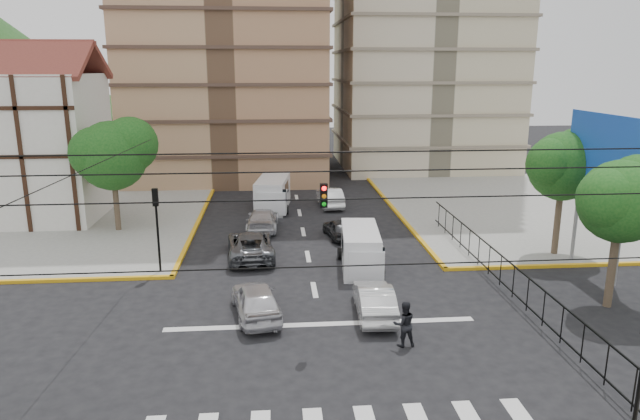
{
  "coord_description": "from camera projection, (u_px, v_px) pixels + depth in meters",
  "views": [
    {
      "loc": [
        -1.85,
        -20.66,
        10.48
      ],
      "look_at": [
        0.27,
        4.9,
        4.0
      ],
      "focal_mm": 32.0,
      "sensor_mm": 36.0,
      "label": 1
    }
  ],
  "objects": [
    {
      "name": "billboard",
      "position": [
        604.0,
        160.0,
        28.16
      ],
      "size": [
        0.36,
        6.2,
        8.1
      ],
      "color": "slate",
      "rests_on": "ground"
    },
    {
      "name": "pedestrian_crosswalk",
      "position": [
        404.0,
        324.0,
        21.8
      ],
      "size": [
        0.93,
        0.75,
        1.81
      ],
      "primitive_type": "imported",
      "rotation": [
        0.0,
        0.0,
        3.22
      ],
      "color": "black",
      "rests_on": "ground"
    },
    {
      "name": "tree_park_c",
      "position": [
        565.0,
        163.0,
        31.21
      ],
      "size": [
        4.65,
        3.8,
        7.25
      ],
      "color": "#473828",
      "rests_on": "ground"
    },
    {
      "name": "car_grey_mid_left",
      "position": [
        251.0,
        245.0,
        32.03
      ],
      "size": [
        2.87,
        5.54,
        1.49
      ],
      "primitive_type": "imported",
      "rotation": [
        0.0,
        0.0,
        3.22
      ],
      "color": "#54575C",
      "rests_on": "ground"
    },
    {
      "name": "tree_park_a",
      "position": [
        623.0,
        198.0,
        24.44
      ],
      "size": [
        4.41,
        3.6,
        6.83
      ],
      "color": "#473828",
      "rests_on": "ground"
    },
    {
      "name": "tudor_building",
      "position": [
        23.0,
        145.0,
        39.19
      ],
      "size": [
        10.8,
        8.05,
        12.23
      ],
      "color": "silver",
      "rests_on": "ground"
    },
    {
      "name": "van_right_lane",
      "position": [
        361.0,
        251.0,
        29.99
      ],
      "size": [
        2.28,
        4.92,
        2.15
      ],
      "rotation": [
        0.0,
        0.0,
        -0.09
      ],
      "color": "silver",
      "rests_on": "ground"
    },
    {
      "name": "sidewalk_ne",
      "position": [
        560.0,
        206.0,
        43.58
      ],
      "size": [
        26.0,
        26.0,
        0.15
      ],
      "primitive_type": "cube",
      "color": "gray",
      "rests_on": "ground"
    },
    {
      "name": "ground",
      "position": [
        323.0,
        337.0,
        22.67
      ],
      "size": [
        160.0,
        160.0,
        0.0
      ],
      "primitive_type": "plane",
      "color": "black",
      "rests_on": "ground"
    },
    {
      "name": "stop_line",
      "position": [
        321.0,
        324.0,
        23.83
      ],
      "size": [
        13.0,
        0.4,
        0.01
      ],
      "primitive_type": "cube",
      "color": "silver",
      "rests_on": "ground"
    },
    {
      "name": "park_fence",
      "position": [
        499.0,
        288.0,
        27.74
      ],
      "size": [
        0.1,
        22.5,
        1.66
      ],
      "primitive_type": null,
      "color": "black",
      "rests_on": "ground"
    },
    {
      "name": "van_left_lane",
      "position": [
        273.0,
        195.0,
        42.48
      ],
      "size": [
        2.77,
        5.53,
        2.38
      ],
      "rotation": [
        0.0,
        0.0,
        -0.14
      ],
      "color": "silver",
      "rests_on": "ground"
    },
    {
      "name": "car_white_front_right",
      "position": [
        374.0,
        300.0,
        24.53
      ],
      "size": [
        1.68,
        4.36,
        1.42
      ],
      "primitive_type": "imported",
      "rotation": [
        0.0,
        0.0,
        3.1
      ],
      "color": "silver",
      "rests_on": "ground"
    },
    {
      "name": "tree_tudor",
      "position": [
        113.0,
        152.0,
        35.92
      ],
      "size": [
        5.39,
        4.4,
        7.43
      ],
      "color": "#473828",
      "rests_on": "ground"
    },
    {
      "name": "sidewalk_nw",
      "position": [
        18.0,
        218.0,
        40.38
      ],
      "size": [
        26.0,
        26.0,
        0.15
      ],
      "primitive_type": "cube",
      "color": "gray",
      "rests_on": "ground"
    },
    {
      "name": "car_silver_front_left",
      "position": [
        256.0,
        300.0,
        24.43
      ],
      "size": [
        2.53,
        4.69,
        1.51
      ],
      "primitive_type": "imported",
      "rotation": [
        0.0,
        0.0,
        3.32
      ],
      "color": "silver",
      "rests_on": "ground"
    },
    {
      "name": "car_white_rear_right",
      "position": [
        330.0,
        197.0,
        43.69
      ],
      "size": [
        1.85,
        4.59,
        1.48
      ],
      "primitive_type": "imported",
      "rotation": [
        0.0,
        0.0,
        3.21
      ],
      "color": "white",
      "rests_on": "ground"
    },
    {
      "name": "traffic_light_nw",
      "position": [
        157.0,
        216.0,
        28.82
      ],
      "size": [
        0.28,
        0.22,
        4.4
      ],
      "color": "black",
      "rests_on": "ground"
    },
    {
      "name": "car_silver_rear_left",
      "position": [
        263.0,
        219.0,
        37.5
      ],
      "size": [
        2.18,
        4.91,
        1.4
      ],
      "primitive_type": "imported",
      "rotation": [
        0.0,
        0.0,
        3.1
      ],
      "color": "silver",
      "rests_on": "ground"
    },
    {
      "name": "car_darkgrey_mid_right",
      "position": [
        339.0,
        228.0,
        35.72
      ],
      "size": [
        1.99,
        3.76,
        1.22
      ],
      "primitive_type": "imported",
      "rotation": [
        0.0,
        0.0,
        3.3
      ],
      "color": "#27282A",
      "rests_on": "ground"
    },
    {
      "name": "traffic_light_hanging",
      "position": [
        329.0,
        206.0,
        19.26
      ],
      "size": [
        18.0,
        9.12,
        0.92
      ],
      "color": "black",
      "rests_on": "ground"
    }
  ]
}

